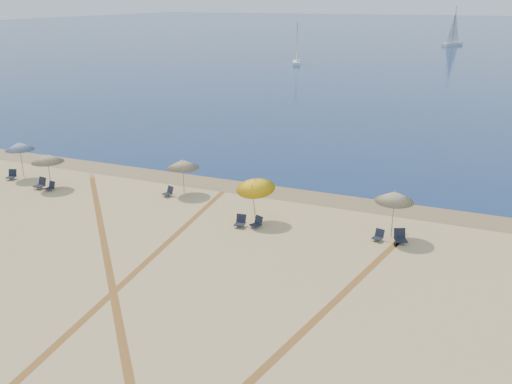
# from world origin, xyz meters

# --- Properties ---
(ocean) EXTENTS (500.00, 500.00, 0.00)m
(ocean) POSITION_xyz_m (0.00, 225.00, 0.01)
(ocean) COLOR #0C2151
(ocean) RESTS_ON ground
(wet_sand) EXTENTS (500.00, 500.00, 0.00)m
(wet_sand) POSITION_xyz_m (0.00, 24.00, 0.00)
(wet_sand) COLOR olive
(wet_sand) RESTS_ON ground
(umbrella_0) EXTENTS (2.00, 2.00, 2.64)m
(umbrella_0) POSITION_xyz_m (-18.16, 19.88, 2.30)
(umbrella_0) COLOR gray
(umbrella_0) RESTS_ON ground
(umbrella_1) EXTENTS (2.15, 2.15, 2.40)m
(umbrella_1) POSITION_xyz_m (-14.75, 18.87, 2.05)
(umbrella_1) COLOR gray
(umbrella_1) RESTS_ON ground
(umbrella_2) EXTENTS (2.11, 2.11, 2.35)m
(umbrella_2) POSITION_xyz_m (-5.76, 21.38, 2.00)
(umbrella_2) COLOR gray
(umbrella_2) RESTS_ON ground
(umbrella_3) EXTENTS (2.26, 2.32, 2.74)m
(umbrella_3) POSITION_xyz_m (0.44, 18.84, 2.21)
(umbrella_3) COLOR gray
(umbrella_3) RESTS_ON ground
(umbrella_4) EXTENTS (2.09, 2.10, 2.66)m
(umbrella_4) POSITION_xyz_m (8.14, 19.56, 2.32)
(umbrella_4) COLOR gray
(umbrella_4) RESTS_ON ground
(chair_0) EXTENTS (0.75, 0.81, 0.69)m
(chair_0) POSITION_xyz_m (-18.55, 19.17, 0.30)
(chair_0) COLOR black
(chair_0) RESTS_ON ground
(chair_1) EXTENTS (0.69, 0.79, 0.74)m
(chair_1) POSITION_xyz_m (-15.19, 18.42, 0.33)
(chair_1) COLOR black
(chair_1) RESTS_ON ground
(chair_2) EXTENTS (0.56, 0.64, 0.60)m
(chair_2) POSITION_xyz_m (-14.28, 18.35, 0.27)
(chair_2) COLOR black
(chair_2) RESTS_ON ground
(chair_3) EXTENTS (0.72, 0.77, 0.64)m
(chair_3) POSITION_xyz_m (-6.37, 20.45, 0.28)
(chair_3) COLOR black
(chair_3) RESTS_ON ground
(chair_4) EXTENTS (0.62, 0.71, 0.67)m
(chair_4) POSITION_xyz_m (0.01, 17.69, 0.30)
(chair_4) COLOR black
(chair_4) RESTS_ON ground
(chair_5) EXTENTS (0.73, 0.78, 0.64)m
(chair_5) POSITION_xyz_m (0.93, 17.93, 0.28)
(chair_5) COLOR black
(chair_5) RESTS_ON ground
(chair_6) EXTENTS (0.63, 0.69, 0.60)m
(chair_6) POSITION_xyz_m (7.59, 18.83, 0.26)
(chair_6) COLOR black
(chair_6) RESTS_ON ground
(chair_7) EXTENTS (0.85, 0.90, 0.74)m
(chair_7) POSITION_xyz_m (8.70, 18.98, 0.32)
(chair_7) COLOR black
(chair_7) RESTS_ON ground
(sailboat_0) EXTENTS (3.01, 5.38, 7.80)m
(sailboat_0) POSITION_xyz_m (-22.50, 94.10, 2.36)
(sailboat_0) COLOR white
(sailboat_0) RESTS_ON ocean
(sailboat_1) EXTENTS (5.11, 6.64, 10.10)m
(sailboat_1) POSITION_xyz_m (2.07, 151.46, 3.05)
(sailboat_1) COLOR white
(sailboat_1) RESTS_ON ocean
(tire_tracks) EXTENTS (47.31, 42.82, 0.00)m
(tire_tracks) POSITION_xyz_m (-0.32, 9.14, 0.00)
(tire_tracks) COLOR tan
(tire_tracks) RESTS_ON ground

